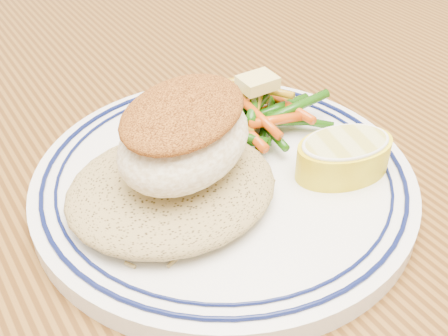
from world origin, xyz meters
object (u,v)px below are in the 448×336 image
Objects in this scene: vegetable_pile at (254,113)px; lemon_wedge at (344,155)px; dining_table at (166,305)px; fish_fillet at (184,133)px; rice_pilaf at (172,184)px; plate at (224,180)px.

vegetable_pile is 0.08m from lemon_wedge.
dining_table is 0.16m from vegetable_pile.
dining_table is 12.18× the size of fish_fillet.
vegetable_pile is (0.10, 0.03, 0.12)m from dining_table.
dining_table is at bearing 160.44° from fish_fillet.
lemon_wedge is (0.11, -0.04, 0.00)m from rice_pilaf.
lemon_wedge is (0.02, -0.08, 0.00)m from vegetable_pile.
plate is at bearing 3.20° from fish_fillet.
rice_pilaf is at bearing -53.04° from dining_table.
lemon_wedge is (0.12, -0.05, 0.13)m from dining_table.
vegetable_pile is (0.08, 0.04, -0.03)m from fish_fillet.
rice_pilaf is 1.10× the size of fish_fillet.
fish_fillet reaches higher than vegetable_pile.
vegetable_pile reaches higher than rice_pilaf.
plate reaches higher than dining_table.
dining_table is 13.14× the size of vegetable_pile.
plate is at bearing -6.27° from dining_table.
rice_pilaf is at bearing -167.17° from fish_fillet.
dining_table is 0.16m from fish_fillet.
dining_table is 11.04× the size of rice_pilaf.
fish_fillet is 0.09m from vegetable_pile.
lemon_wedge reaches higher than plate.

